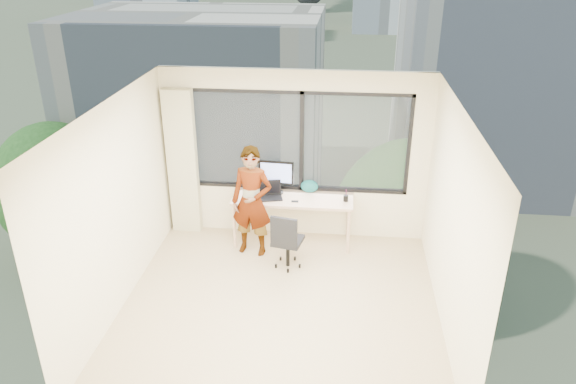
# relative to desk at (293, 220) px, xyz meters

# --- Properties ---
(floor) EXTENTS (4.00, 4.00, 0.01)m
(floor) POSITION_rel_desk_xyz_m (0.00, -1.66, -0.38)
(floor) COLOR tan
(floor) RESTS_ON ground
(ceiling) EXTENTS (4.00, 4.00, 0.01)m
(ceiling) POSITION_rel_desk_xyz_m (0.00, -1.66, 2.23)
(ceiling) COLOR white
(ceiling) RESTS_ON ground
(wall_front) EXTENTS (4.00, 0.01, 2.60)m
(wall_front) POSITION_rel_desk_xyz_m (0.00, -3.66, 0.93)
(wall_front) COLOR #F8EBC0
(wall_front) RESTS_ON ground
(wall_left) EXTENTS (0.01, 4.00, 2.60)m
(wall_left) POSITION_rel_desk_xyz_m (-2.00, -1.66, 0.93)
(wall_left) COLOR #F8EBC0
(wall_left) RESTS_ON ground
(wall_right) EXTENTS (0.01, 4.00, 2.60)m
(wall_right) POSITION_rel_desk_xyz_m (2.00, -1.66, 0.93)
(wall_right) COLOR #F8EBC0
(wall_right) RESTS_ON ground
(window_wall) EXTENTS (3.30, 0.16, 1.55)m
(window_wall) POSITION_rel_desk_xyz_m (0.05, 0.34, 1.15)
(window_wall) COLOR black
(window_wall) RESTS_ON ground
(curtain) EXTENTS (0.45, 0.14, 2.30)m
(curtain) POSITION_rel_desk_xyz_m (-1.72, 0.22, 0.77)
(curtain) COLOR beige
(curtain) RESTS_ON floor
(desk) EXTENTS (1.80, 0.60, 0.75)m
(desk) POSITION_rel_desk_xyz_m (0.00, 0.00, 0.00)
(desk) COLOR tan
(desk) RESTS_ON floor
(chair) EXTENTS (0.53, 0.53, 0.88)m
(chair) POSITION_rel_desk_xyz_m (0.00, -0.69, 0.06)
(chair) COLOR black
(chair) RESTS_ON floor
(person) EXTENTS (0.66, 0.49, 1.65)m
(person) POSITION_rel_desk_xyz_m (-0.56, -0.35, 0.45)
(person) COLOR #2D2D33
(person) RESTS_ON floor
(monitor) EXTENTS (0.53, 0.15, 0.53)m
(monitor) POSITION_rel_desk_xyz_m (-0.26, 0.15, 0.64)
(monitor) COLOR black
(monitor) RESTS_ON desk
(game_console) EXTENTS (0.34, 0.31, 0.07)m
(game_console) POSITION_rel_desk_xyz_m (-0.59, 0.19, 0.41)
(game_console) COLOR white
(game_console) RESTS_ON desk
(laptop) EXTENTS (0.42, 0.43, 0.22)m
(laptop) POSITION_rel_desk_xyz_m (-0.33, -0.05, 0.49)
(laptop) COLOR black
(laptop) RESTS_ON desk
(cellphone) EXTENTS (0.11, 0.05, 0.01)m
(cellphone) POSITION_rel_desk_xyz_m (0.05, -0.13, 0.38)
(cellphone) COLOR black
(cellphone) RESTS_ON desk
(pen_cup) EXTENTS (0.08, 0.08, 0.09)m
(pen_cup) POSITION_rel_desk_xyz_m (0.79, -0.03, 0.42)
(pen_cup) COLOR black
(pen_cup) RESTS_ON desk
(handbag) EXTENTS (0.28, 0.18, 0.20)m
(handbag) POSITION_rel_desk_xyz_m (0.23, 0.22, 0.48)
(handbag) COLOR #0B4443
(handbag) RESTS_ON desk
(exterior_ground) EXTENTS (400.00, 400.00, 0.04)m
(exterior_ground) POSITION_rel_desk_xyz_m (0.00, 118.34, -14.38)
(exterior_ground) COLOR #515B3D
(exterior_ground) RESTS_ON ground
(near_bldg_a) EXTENTS (16.00, 12.00, 14.00)m
(near_bldg_a) POSITION_rel_desk_xyz_m (-9.00, 28.34, -7.38)
(near_bldg_a) COLOR beige
(near_bldg_a) RESTS_ON exterior_ground
(near_bldg_b) EXTENTS (14.00, 13.00, 16.00)m
(near_bldg_b) POSITION_rel_desk_xyz_m (12.00, 36.34, -6.38)
(near_bldg_b) COLOR white
(near_bldg_b) RESTS_ON exterior_ground
(tree_a) EXTENTS (7.00, 7.00, 8.00)m
(tree_a) POSITION_rel_desk_xyz_m (-16.00, 20.34, -10.38)
(tree_a) COLOR #1E4918
(tree_a) RESTS_ON exterior_ground
(tree_b) EXTENTS (7.60, 7.60, 9.00)m
(tree_b) POSITION_rel_desk_xyz_m (4.00, 16.34, -9.88)
(tree_b) COLOR #1E4918
(tree_b) RESTS_ON exterior_ground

